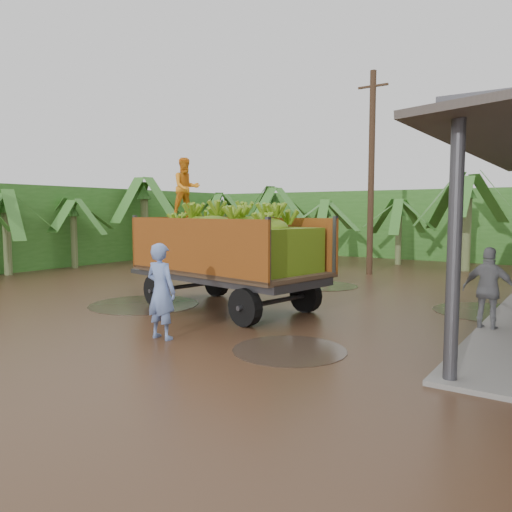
% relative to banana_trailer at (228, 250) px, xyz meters
% --- Properties ---
extents(ground, '(100.00, 100.00, 0.00)m').
position_rel_banana_trailer_xyz_m(ground, '(0.78, 1.06, -1.53)').
color(ground, black).
rests_on(ground, ground).
extents(hedge_north, '(22.00, 3.00, 3.60)m').
position_rel_banana_trailer_xyz_m(hedge_north, '(-1.22, 17.06, 0.27)').
color(hedge_north, '#2D661E').
rests_on(hedge_north, ground).
extents(hedge_west, '(3.00, 18.00, 3.60)m').
position_rel_banana_trailer_xyz_m(hedge_west, '(-13.22, 5.06, 0.27)').
color(hedge_west, '#2D661E').
rests_on(hedge_west, ground).
extents(banana_trailer, '(7.14, 3.28, 3.99)m').
position_rel_banana_trailer_xyz_m(banana_trailer, '(0.00, 0.00, 0.00)').
color(banana_trailer, '#BB601A').
rests_on(banana_trailer, ground).
extents(man_blue, '(0.70, 0.46, 1.89)m').
position_rel_banana_trailer_xyz_m(man_blue, '(0.75, -3.13, -0.58)').
color(man_blue, '#708CCC').
rests_on(man_blue, ground).
extents(man_grey, '(1.05, 0.46, 1.77)m').
position_rel_banana_trailer_xyz_m(man_grey, '(5.98, 1.08, -0.64)').
color(man_grey, slate).
rests_on(man_grey, ground).
extents(utility_pole, '(1.20, 0.24, 7.89)m').
position_rel_banana_trailer_xyz_m(utility_pole, '(0.39, 8.75, 2.47)').
color(utility_pole, '#47301E').
rests_on(utility_pole, ground).
extents(banana_plants, '(24.65, 20.78, 4.21)m').
position_rel_banana_trailer_xyz_m(banana_plants, '(-3.75, 8.13, 0.32)').
color(banana_plants, '#2D661E').
rests_on(banana_plants, ground).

